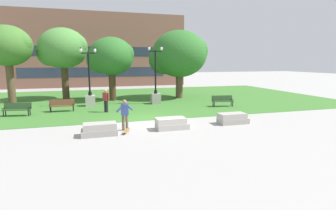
{
  "coord_description": "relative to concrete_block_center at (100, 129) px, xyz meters",
  "views": [
    {
      "loc": [
        -3.43,
        -16.11,
        3.76
      ],
      "look_at": [
        0.88,
        -1.4,
        1.2
      ],
      "focal_mm": 28.0,
      "sensor_mm": 36.0,
      "label": 1
    }
  ],
  "objects": [
    {
      "name": "grass_lawn",
      "position": [
        3.14,
        12.61,
        -0.3
      ],
      "size": [
        40.0,
        20.0,
        0.02
      ],
      "primitive_type": "cube",
      "color": "#3D752D",
      "rests_on": "ground"
    },
    {
      "name": "tree_near_left",
      "position": [
        8.34,
        12.07,
        4.14
      ],
      "size": [
        5.8,
        5.53,
        6.84
      ],
      "color": "brown",
      "rests_on": "grass_lawn"
    },
    {
      "name": "lamp_post_right",
      "position": [
        -0.45,
        9.43,
        0.71
      ],
      "size": [
        1.32,
        0.8,
        4.91
      ],
      "color": "#ADA89E",
      "rests_on": "grass_lawn"
    },
    {
      "name": "park_bench_near_right",
      "position": [
        -5.32,
        6.58,
        0.23
      ],
      "size": [
        1.86,
        0.79,
        0.9
      ],
      "color": "#284723",
      "rests_on": "grass_lawn"
    },
    {
      "name": "tree_near_right",
      "position": [
        -7.36,
        13.25,
        4.73
      ],
      "size": [
        4.43,
        4.22,
        6.91
      ],
      "color": "brown",
      "rests_on": "grass_lawn"
    },
    {
      "name": "concrete_block_center",
      "position": [
        0.0,
        0.0,
        0.0
      ],
      "size": [
        1.8,
        0.9,
        0.64
      ],
      "color": "#9E9991",
      "rests_on": "ground"
    },
    {
      "name": "concrete_block_left",
      "position": [
        3.92,
        0.18,
        0.0
      ],
      "size": [
        1.81,
        0.9,
        0.64
      ],
      "color": "#B2ADA3",
      "rests_on": "ground"
    },
    {
      "name": "tree_far_right",
      "position": [
        -2.85,
        14.48,
        4.63
      ],
      "size": [
        4.86,
        4.63,
        6.98
      ],
      "color": "#4C3823",
      "rests_on": "grass_lawn"
    },
    {
      "name": "person_skateboarder",
      "position": [
        1.38,
        0.65,
        0.66
      ],
      "size": [
        0.99,
        0.49,
        1.71
      ],
      "color": "brown",
      "rests_on": "ground"
    },
    {
      "name": "lamp_post_center",
      "position": [
        5.17,
        9.07,
        0.75
      ],
      "size": [
        1.32,
        0.8,
        5.11
      ],
      "color": "gray",
      "rests_on": "grass_lawn"
    },
    {
      "name": "park_bench_far_left",
      "position": [
        10.22,
        6.08,
        0.23
      ],
      "size": [
        1.86,
        0.78,
        0.9
      ],
      "color": "#284723",
      "rests_on": "grass_lawn"
    },
    {
      "name": "skateboard",
      "position": [
        1.36,
        0.12,
        -0.22
      ],
      "size": [
        0.55,
        1.02,
        0.14
      ],
      "color": "olive",
      "rests_on": "ground"
    },
    {
      "name": "building_facade_distant",
      "position": [
        0.31,
        27.11,
        5.12
      ],
      "size": [
        27.59,
        1.03,
        10.87
      ],
      "color": "brown",
      "rests_on": "ground"
    },
    {
      "name": "tree_far_left",
      "position": [
        1.59,
        12.21,
        3.86
      ],
      "size": [
        4.41,
        4.2,
        6.02
      ],
      "color": "#42301E",
      "rests_on": "grass_lawn"
    },
    {
      "name": "concrete_block_right",
      "position": [
        7.9,
        0.4,
        0.0
      ],
      "size": [
        1.8,
        0.9,
        0.64
      ],
      "color": "#9E9991",
      "rests_on": "ground"
    },
    {
      "name": "ground_plane",
      "position": [
        3.14,
        2.61,
        -0.31
      ],
      "size": [
        140.0,
        140.0,
        0.0
      ],
      "primitive_type": "plane",
      "color": "#A3A09B"
    },
    {
      "name": "person_bystander_near_lawn",
      "position": [
        0.68,
        6.22,
        0.68
      ],
      "size": [
        0.52,
        0.54,
        1.71
      ],
      "color": "#28282D",
      "rests_on": "grass_lawn"
    },
    {
      "name": "park_bench_near_left",
      "position": [
        -2.51,
        7.45,
        0.23
      ],
      "size": [
        1.8,
        0.55,
        0.9
      ],
      "color": "brown",
      "rests_on": "grass_lawn"
    }
  ]
}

